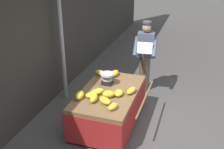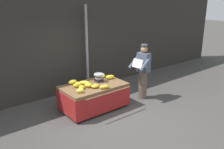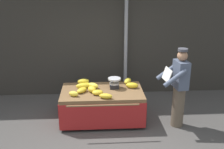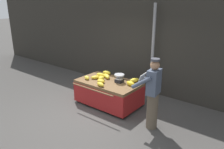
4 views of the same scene
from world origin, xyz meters
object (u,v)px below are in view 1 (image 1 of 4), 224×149
at_px(banana_bunch_2, 108,94).
at_px(banana_bunch_9, 80,95).
at_px(banana_bunch_3, 114,73).
at_px(banana_bunch_10, 101,73).
at_px(banana_bunch_6, 105,100).
at_px(vendor_person, 145,57).
at_px(banana_bunch_1, 119,93).
at_px(banana_cart, 109,100).
at_px(banana_bunch_4, 91,95).
at_px(street_pole, 62,39).
at_px(banana_bunch_0, 94,98).
at_px(weighing_scale, 107,79).
at_px(banana_bunch_8, 131,91).
at_px(banana_bunch_7, 113,107).
at_px(banana_bunch_5, 97,92).

bearing_deg(banana_bunch_2, banana_bunch_9, 112.86).
bearing_deg(banana_bunch_3, banana_bunch_10, 102.59).
xyz_separation_m(banana_bunch_6, vendor_person, (2.03, -0.28, 0.12)).
relative_size(banana_bunch_1, banana_bunch_3, 0.83).
height_order(banana_bunch_9, banana_bunch_10, banana_bunch_9).
height_order(banana_cart, banana_bunch_1, banana_bunch_1).
xyz_separation_m(banana_bunch_4, banana_bunch_10, (0.93, 0.16, 0.01)).
distance_m(banana_bunch_2, banana_bunch_4, 0.32).
xyz_separation_m(street_pole, banana_bunch_4, (-0.98, -1.07, -0.67)).
xyz_separation_m(banana_bunch_0, banana_bunch_10, (1.04, 0.26, -0.00)).
bearing_deg(weighing_scale, vendor_person, -20.45).
xyz_separation_m(banana_bunch_1, banana_bunch_4, (-0.22, 0.46, -0.01)).
relative_size(banana_bunch_0, banana_bunch_10, 0.95).
distance_m(weighing_scale, banana_bunch_10, 0.43).
bearing_deg(banana_bunch_8, banana_bunch_4, 120.38).
bearing_deg(banana_bunch_7, banana_cart, 24.38).
bearing_deg(banana_bunch_10, banana_bunch_6, -155.72).
bearing_deg(banana_bunch_1, vendor_person, -4.58).
xyz_separation_m(banana_bunch_1, banana_bunch_8, (0.16, -0.20, 0.00)).
xyz_separation_m(banana_bunch_0, banana_bunch_6, (-0.01, -0.22, -0.01)).
bearing_deg(banana_bunch_2, banana_bunch_1, -53.05).
bearing_deg(banana_bunch_7, banana_bunch_9, 76.02).
height_order(banana_cart, banana_bunch_8, banana_bunch_8).
relative_size(banana_bunch_0, banana_bunch_9, 1.05).
bearing_deg(banana_bunch_10, banana_cart, -146.66).
height_order(street_pole, banana_bunch_10, street_pole).
bearing_deg(banana_bunch_10, vendor_person, -37.63).
distance_m(weighing_scale, banana_bunch_4, 0.62).
distance_m(street_pole, banana_bunch_8, 1.94).
distance_m(banana_bunch_0, banana_bunch_3, 1.10).
bearing_deg(banana_bunch_1, banana_bunch_7, -174.14).
bearing_deg(street_pole, banana_bunch_4, -132.51).
bearing_deg(banana_bunch_8, weighing_scale, 68.82).
relative_size(banana_bunch_2, banana_bunch_6, 0.80).
distance_m(banana_bunch_2, vendor_person, 1.84).
bearing_deg(banana_bunch_6, vendor_person, -7.99).
bearing_deg(banana_bunch_8, vendor_person, 2.58).
bearing_deg(banana_bunch_3, banana_bunch_6, -170.61).
bearing_deg(banana_bunch_0, banana_bunch_2, -44.62).
xyz_separation_m(banana_bunch_3, vendor_person, (0.92, -0.47, 0.10)).
distance_m(banana_bunch_5, banana_bunch_6, 0.34).
height_order(banana_bunch_2, banana_bunch_4, banana_bunch_2).
bearing_deg(banana_bunch_1, banana_bunch_10, 41.19).
bearing_deg(banana_bunch_2, vendor_person, -9.22).
bearing_deg(vendor_person, banana_bunch_10, 142.37).
bearing_deg(vendor_person, banana_bunch_7, 177.79).
bearing_deg(banana_bunch_2, banana_bunch_7, -151.01).
bearing_deg(banana_bunch_2, banana_cart, 15.58).
xyz_separation_m(banana_bunch_3, banana_bunch_7, (-1.27, -0.38, -0.01)).
relative_size(street_pole, banana_bunch_5, 10.45).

